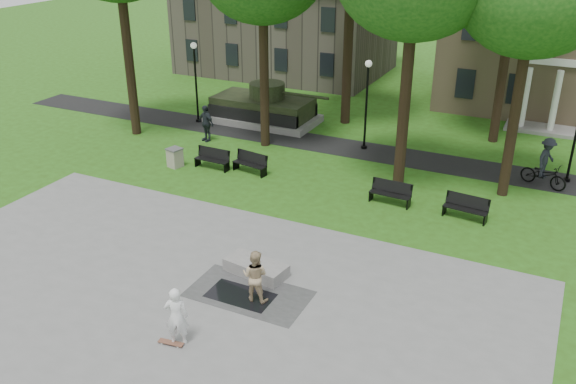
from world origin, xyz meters
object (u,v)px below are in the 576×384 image
at_px(cyclist, 545,167).
at_px(skateboarder, 176,316).
at_px(friend_watching, 255,276).
at_px(park_bench_0, 213,158).
at_px(trash_bin, 175,157).
at_px(concrete_block, 256,268).

bearing_deg(cyclist, skateboarder, 173.54).
height_order(friend_watching, park_bench_0, friend_watching).
relative_size(skateboarder, trash_bin, 1.96).
relative_size(concrete_block, skateboarder, 1.17).
height_order(concrete_block, park_bench_0, park_bench_0).
relative_size(park_bench_0, trash_bin, 1.88).
bearing_deg(park_bench_0, friend_watching, -49.64).
bearing_deg(park_bench_0, concrete_block, -47.90).
xyz_separation_m(skateboarder, trash_bin, (-8.08, 11.21, -0.48)).
xyz_separation_m(concrete_block, cyclist, (8.25, 12.29, 0.71)).
bearing_deg(friend_watching, park_bench_0, -56.34).
bearing_deg(concrete_block, skateboarder, -93.05).
height_order(friend_watching, trash_bin, friend_watching).
distance_m(park_bench_0, trash_bin, 1.89).
xyz_separation_m(park_bench_0, trash_bin, (-1.77, -0.66, -0.04)).
bearing_deg(cyclist, park_bench_0, 128.30).
bearing_deg(concrete_block, friend_watching, -62.11).
height_order(cyclist, trash_bin, cyclist).
distance_m(skateboarder, cyclist, 18.64).
xyz_separation_m(cyclist, trash_bin, (-16.56, -5.38, -0.47)).
xyz_separation_m(friend_watching, trash_bin, (-9.04, 8.29, -0.43)).
bearing_deg(trash_bin, skateboarder, -54.22).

